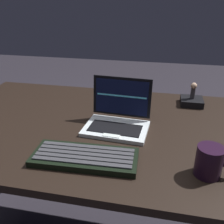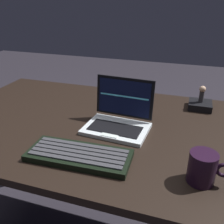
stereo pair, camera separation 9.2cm
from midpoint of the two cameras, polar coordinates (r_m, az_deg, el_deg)
desk at (r=1.05m, az=3.52°, el=-7.36°), size 1.49×0.81×0.73m
laptop_front at (r=0.97m, az=4.24°, el=-1.62°), size 0.25×0.20×0.18m
external_keyboard at (r=0.81m, az=-4.24°, el=-9.81°), size 0.34×0.15×0.02m
figurine_stand at (r=1.23m, az=21.42°, el=1.41°), size 0.10×0.10×0.03m
figurine at (r=1.21m, az=21.86°, el=4.01°), size 0.03×0.03×0.08m
coffee_mug at (r=0.76m, az=23.32°, el=-11.68°), size 0.12×0.08×0.09m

